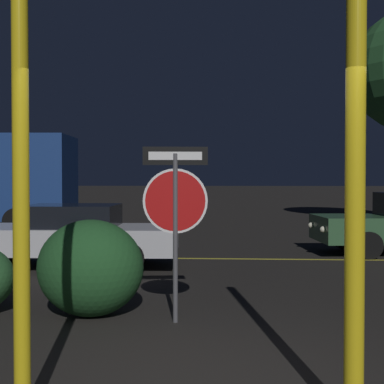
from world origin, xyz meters
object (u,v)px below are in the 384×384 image
(stop_sign, at_px, (175,201))
(yellow_pole_right, at_px, (355,194))
(hedge_bush_2, at_px, (91,268))
(passing_car_2, at_px, (67,235))
(yellow_pole_left, at_px, (21,189))

(stop_sign, height_order, yellow_pole_right, yellow_pole_right)
(hedge_bush_2, distance_m, passing_car_2, 3.94)
(yellow_pole_right, bearing_deg, hedge_bush_2, 131.82)
(yellow_pole_left, relative_size, passing_car_2, 0.74)
(passing_car_2, bearing_deg, stop_sign, -149.19)
(passing_car_2, bearing_deg, yellow_pole_right, -150.42)
(yellow_pole_right, xyz_separation_m, hedge_bush_2, (-2.58, 2.89, -1.02))
(stop_sign, bearing_deg, hedge_bush_2, 162.05)
(yellow_pole_left, xyz_separation_m, yellow_pole_right, (2.32, 0.10, -0.04))
(stop_sign, xyz_separation_m, yellow_pole_left, (-0.84, -2.75, 0.20))
(yellow_pole_right, height_order, passing_car_2, yellow_pole_right)
(hedge_bush_2, bearing_deg, yellow_pole_right, -48.18)
(stop_sign, height_order, passing_car_2, stop_sign)
(yellow_pole_right, relative_size, hedge_bush_2, 2.43)
(yellow_pole_left, height_order, hedge_bush_2, yellow_pole_left)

